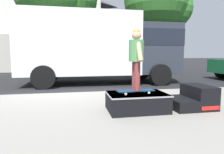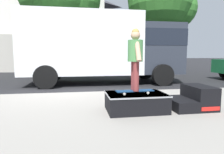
{
  "view_description": "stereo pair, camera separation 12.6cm",
  "coord_description": "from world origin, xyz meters",
  "px_view_note": "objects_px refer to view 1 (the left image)",
  "views": [
    {
      "loc": [
        0.53,
        -6.67,
        1.28
      ],
      "look_at": [
        1.43,
        -1.93,
        0.74
      ],
      "focal_mm": 31.58,
      "sensor_mm": 36.0,
      "label": 1
    },
    {
      "loc": [
        0.66,
        -6.69,
        1.28
      ],
      "look_at": [
        1.43,
        -1.93,
        0.74
      ],
      "focal_mm": 31.58,
      "sensor_mm": 36.0,
      "label": 2
    }
  ],
  "objects_px": {
    "skateboard": "(136,91)",
    "street_tree_neighbour": "(159,2)",
    "kicker_ramp": "(193,98)",
    "box_truck": "(102,46)",
    "skate_box": "(137,101)",
    "skater_kid": "(136,55)"
  },
  "relations": [
    {
      "from": "skate_box",
      "to": "box_truck",
      "type": "xyz_separation_m",
      "value": [
        -0.05,
        5.01,
        1.38
      ]
    },
    {
      "from": "skate_box",
      "to": "skater_kid",
      "type": "bearing_deg",
      "value": -127.18
    },
    {
      "from": "box_truck",
      "to": "street_tree_neighbour",
      "type": "bearing_deg",
      "value": 45.06
    },
    {
      "from": "box_truck",
      "to": "street_tree_neighbour",
      "type": "relative_size",
      "value": 0.92
    },
    {
      "from": "skate_box",
      "to": "skater_kid",
      "type": "distance_m",
      "value": 0.97
    },
    {
      "from": "skater_kid",
      "to": "street_tree_neighbour",
      "type": "relative_size",
      "value": 0.17
    },
    {
      "from": "skateboard",
      "to": "kicker_ramp",
      "type": "bearing_deg",
      "value": 2.16
    },
    {
      "from": "street_tree_neighbour",
      "to": "box_truck",
      "type": "bearing_deg",
      "value": -134.94
    },
    {
      "from": "box_truck",
      "to": "skateboard",
      "type": "bearing_deg",
      "value": -89.83
    },
    {
      "from": "box_truck",
      "to": "street_tree_neighbour",
      "type": "distance_m",
      "value": 7.67
    },
    {
      "from": "street_tree_neighbour",
      "to": "skate_box",
      "type": "bearing_deg",
      "value": -115.96
    },
    {
      "from": "skateboard",
      "to": "box_truck",
      "type": "height_order",
      "value": "box_truck"
    },
    {
      "from": "skateboard",
      "to": "skater_kid",
      "type": "bearing_deg",
      "value": 0.0
    },
    {
      "from": "skate_box",
      "to": "kicker_ramp",
      "type": "height_order",
      "value": "kicker_ramp"
    },
    {
      "from": "skateboard",
      "to": "street_tree_neighbour",
      "type": "relative_size",
      "value": 0.11
    },
    {
      "from": "street_tree_neighbour",
      "to": "kicker_ramp",
      "type": "bearing_deg",
      "value": -109.6
    },
    {
      "from": "skateboard",
      "to": "box_truck",
      "type": "bearing_deg",
      "value": 90.17
    },
    {
      "from": "skateboard",
      "to": "box_truck",
      "type": "xyz_separation_m",
      "value": [
        -0.01,
        5.06,
        1.15
      ]
    },
    {
      "from": "skate_box",
      "to": "box_truck",
      "type": "height_order",
      "value": "box_truck"
    },
    {
      "from": "skateboard",
      "to": "skater_kid",
      "type": "distance_m",
      "value": 0.74
    },
    {
      "from": "kicker_ramp",
      "to": "skater_kid",
      "type": "relative_size",
      "value": 0.73
    },
    {
      "from": "kicker_ramp",
      "to": "street_tree_neighbour",
      "type": "relative_size",
      "value": 0.12
    }
  ]
}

